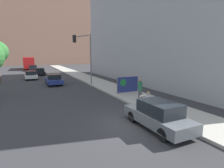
{
  "coord_description": "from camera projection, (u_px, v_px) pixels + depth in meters",
  "views": [
    {
      "loc": [
        -5.34,
        -7.9,
        3.92
      ],
      "look_at": [
        0.95,
        5.17,
        1.51
      ],
      "focal_mm": 28.0,
      "sensor_mm": 36.0,
      "label": 1
    }
  ],
  "objects": [
    {
      "name": "car_on_road_midblock",
      "position": [
        31.0,
        75.0,
        28.83
      ],
      "size": [
        1.85,
        4.6,
        1.36
      ],
      "color": "white",
      "rests_on": "ground_plane"
    },
    {
      "name": "protest_banner",
      "position": [
        128.0,
        84.0,
        17.37
      ],
      "size": [
        2.42,
        0.06,
        1.62
      ],
      "color": "slate",
      "rests_on": "sidewalk_curb"
    },
    {
      "name": "jogger_on_sidewalk",
      "position": [
        140.0,
        90.0,
        14.35
      ],
      "size": [
        0.34,
        0.34,
        1.85
      ],
      "rotation": [
        0.0,
        0.0,
        2.71
      ],
      "color": "#424247",
      "rests_on": "sidewalk_curb"
    },
    {
      "name": "building_backdrop_far",
      "position": [
        34.0,
        28.0,
        71.74
      ],
      "size": [
        52.0,
        12.0,
        29.49
      ],
      "color": "#936B56",
      "rests_on": "ground_plane"
    },
    {
      "name": "sidewalk_curb",
      "position": [
        98.0,
        82.0,
        24.75
      ],
      "size": [
        3.32,
        90.0,
        0.16
      ],
      "primitive_type": "cube",
      "color": "#A8A399",
      "rests_on": "ground_plane"
    },
    {
      "name": "car_on_road_far_lane",
      "position": [
        33.0,
        68.0,
        42.89
      ],
      "size": [
        1.9,
        4.47,
        1.51
      ],
      "color": "black",
      "rests_on": "ground_plane"
    },
    {
      "name": "parked_car_curbside",
      "position": [
        158.0,
        115.0,
        9.35
      ],
      "size": [
        1.7,
        4.25,
        1.5
      ],
      "color": "#565B60",
      "rests_on": "ground_plane"
    },
    {
      "name": "seated_protester",
      "position": [
        149.0,
        99.0,
        12.47
      ],
      "size": [
        1.0,
        0.77,
        1.2
      ],
      "rotation": [
        0.0,
        0.0,
        0.17
      ],
      "color": "#474C56",
      "rests_on": "sidewalk_curb"
    },
    {
      "name": "building_backdrop_right",
      "position": [
        159.0,
        28.0,
        25.6
      ],
      "size": [
        10.0,
        32.0,
        15.7
      ],
      "color": "#99999E",
      "rests_on": "ground_plane"
    },
    {
      "name": "ground_plane",
      "position": [
        136.0,
        125.0,
        9.95
      ],
      "size": [
        160.0,
        160.0,
        0.0
      ],
      "primitive_type": "plane",
      "color": "#303033"
    },
    {
      "name": "car_on_road_nearest",
      "position": [
        54.0,
        79.0,
        23.43
      ],
      "size": [
        1.84,
        4.54,
        1.42
      ],
      "color": "navy",
      "rests_on": "ground_plane"
    },
    {
      "name": "traffic_light_pole",
      "position": [
        85.0,
        51.0,
        21.48
      ],
      "size": [
        2.49,
        2.25,
        6.34
      ],
      "color": "slate",
      "rests_on": "sidewalk_curb"
    },
    {
      "name": "city_bus_on_road",
      "position": [
        29.0,
        62.0,
        48.69
      ],
      "size": [
        2.6,
        10.67,
        3.31
      ],
      "color": "red",
      "rests_on": "ground_plane"
    },
    {
      "name": "car_on_road_distant",
      "position": [
        40.0,
        71.0,
        34.68
      ],
      "size": [
        1.87,
        4.42,
        1.4
      ],
      "color": "black",
      "rests_on": "ground_plane"
    }
  ]
}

